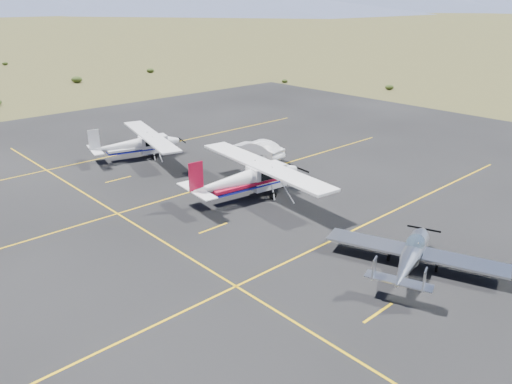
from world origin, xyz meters
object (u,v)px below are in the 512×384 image
aircraft_low_wing (412,254)px  sedan (257,150)px  aircraft_cessna (248,178)px  aircraft_plain (138,144)px

aircraft_low_wing → sedan: (6.61, 17.98, -0.13)m
aircraft_low_wing → sedan: aircraft_low_wing is taller
aircraft_cessna → aircraft_low_wing: bearing=-85.8°
aircraft_plain → sedan: (6.95, -6.54, -0.46)m
aircraft_cessna → aircraft_plain: size_ratio=1.14×
aircraft_low_wing → aircraft_plain: 24.52m
aircraft_low_wing → aircraft_plain: size_ratio=0.78×
aircraft_cessna → aircraft_plain: bearing=100.6°
aircraft_plain → aircraft_cessna: bearing=-71.7°
aircraft_cessna → sedan: (6.09, 5.84, -0.62)m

